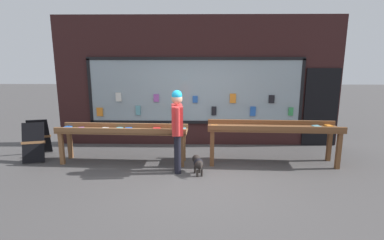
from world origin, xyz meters
TOP-DOWN VIEW (x-y plane):
  - ground_plane at (0.00, 0.00)m, footprint 40.00×40.00m
  - shopfront_facade at (0.04, 2.39)m, footprint 7.62×0.29m
  - display_table_left at (-1.70, 0.85)m, footprint 2.95×0.69m
  - display_table_right at (1.70, 0.84)m, footprint 2.96×0.80m
  - person_browsing at (-0.42, 0.29)m, footprint 0.27×0.68m
  - small_dog at (0.01, 0.17)m, footprint 0.26×0.52m
  - sandwich_board_sign at (-3.84, 1.09)m, footprint 0.66×0.93m

SIDE VIEW (x-z plane):
  - ground_plane at x=0.00m, z-range 0.00..0.00m
  - small_dog at x=0.01m, z-range 0.06..0.43m
  - sandwich_board_sign at x=-3.84m, z-range 0.01..0.91m
  - display_table_left at x=-1.70m, z-range 0.27..1.14m
  - display_table_right at x=1.70m, z-range 0.30..1.24m
  - person_browsing at x=-0.42m, z-range 0.16..1.90m
  - shopfront_facade at x=0.04m, z-range -0.02..3.43m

